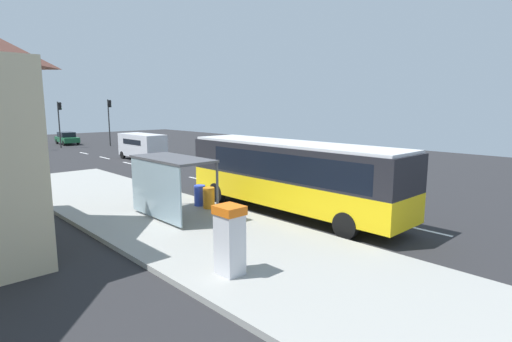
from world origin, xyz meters
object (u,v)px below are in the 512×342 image
(ticket_machine, at_px, (230,239))
(bus_shelter, at_px, (166,172))
(white_van, at_px, (142,145))
(traffic_light_median, at_px, (60,117))
(sedan_near, at_px, (67,138))
(recycling_bin_orange, at_px, (209,198))
(bus, at_px, (290,173))
(traffic_light_near_side, at_px, (109,115))
(traffic_light_far_side, at_px, (27,121))
(recycling_bin_blue, at_px, (200,195))

(ticket_machine, relative_size, bus_shelter, 0.48)
(white_van, xyz_separation_m, traffic_light_median, (-1.80, 15.75, 2.11))
(traffic_light_median, bearing_deg, sedan_near, 64.13)
(recycling_bin_orange, xyz_separation_m, traffic_light_median, (4.60, 34.14, 2.80))
(ticket_machine, relative_size, recycling_bin_orange, 2.04)
(bus, bearing_deg, bus_shelter, 150.89)
(traffic_light_near_side, bearing_deg, bus_shelter, -110.04)
(recycling_bin_orange, bearing_deg, bus_shelter, -177.47)
(sedan_near, distance_m, recycling_bin_orange, 38.62)
(traffic_light_far_side, bearing_deg, sedan_near, 41.21)
(white_van, xyz_separation_m, traffic_light_near_side, (3.29, 14.15, 2.28))
(ticket_machine, bearing_deg, recycling_bin_blue, 60.49)
(bus, xyz_separation_m, recycling_bin_orange, (-2.49, 2.72, -1.19))
(traffic_light_far_side, bearing_deg, bus, -87.80)
(recycling_bin_orange, relative_size, traffic_light_median, 0.18)
(recycling_bin_orange, distance_m, recycling_bin_blue, 0.70)
(sedan_near, xyz_separation_m, bus_shelter, (-8.72, -38.16, 1.31))
(traffic_light_near_side, bearing_deg, traffic_light_median, 162.57)
(bus, height_order, bus_shelter, bus)
(traffic_light_far_side, bearing_deg, white_van, -70.49)
(ticket_machine, bearing_deg, white_van, 67.25)
(bus_shelter, bearing_deg, recycling_bin_orange, 2.53)
(recycling_bin_orange, relative_size, traffic_light_near_side, 0.17)
(recycling_bin_orange, height_order, recycling_bin_blue, same)
(white_van, height_order, recycling_bin_orange, white_van)
(traffic_light_near_side, xyz_separation_m, traffic_light_far_side, (-8.59, 0.80, -0.44))
(sedan_near, bearing_deg, white_van, -90.30)
(recycling_bin_orange, xyz_separation_m, traffic_light_far_side, (1.10, 33.34, 2.53))
(sedan_near, height_order, bus_shelter, bus_shelter)
(traffic_light_far_side, height_order, bus_shelter, traffic_light_far_side)
(recycling_bin_orange, relative_size, recycling_bin_blue, 1.00)
(white_van, height_order, sedan_near, white_van)
(white_van, bearing_deg, bus_shelter, -114.98)
(sedan_near, xyz_separation_m, traffic_light_near_side, (3.19, -5.53, 2.83))
(recycling_bin_orange, relative_size, traffic_light_far_side, 0.20)
(traffic_light_near_side, height_order, traffic_light_far_side, traffic_light_near_side)
(white_van, bearing_deg, traffic_light_far_side, 109.51)
(white_van, distance_m, recycling_bin_orange, 19.48)
(traffic_light_near_side, bearing_deg, white_van, -103.11)
(bus, relative_size, traffic_light_median, 2.11)
(recycling_bin_blue, distance_m, traffic_light_near_side, 33.41)
(white_van, height_order, ticket_machine, white_van)
(recycling_bin_blue, bearing_deg, recycling_bin_orange, -90.00)
(sedan_near, bearing_deg, traffic_light_median, -115.87)
(ticket_machine, bearing_deg, bus, 28.72)
(sedan_near, distance_m, traffic_light_far_side, 7.57)
(white_van, relative_size, bus_shelter, 1.31)
(recycling_bin_blue, xyz_separation_m, traffic_light_near_side, (9.69, 31.84, 2.97))
(bus, bearing_deg, sedan_near, 84.38)
(bus, bearing_deg, traffic_light_median, 86.72)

